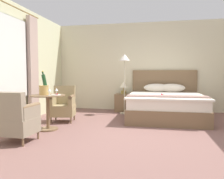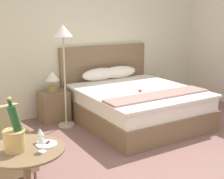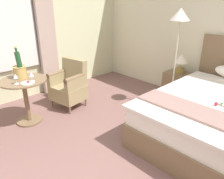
# 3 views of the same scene
# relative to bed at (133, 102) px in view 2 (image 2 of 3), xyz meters

# --- Properties ---
(ground_plane) EXTENTS (7.37, 7.37, 0.00)m
(ground_plane) POSITION_rel_bed_xyz_m (-0.50, -1.84, -0.35)
(ground_plane) COLOR #7D5852
(wall_headboard_side) EXTENTS (5.99, 0.12, 2.79)m
(wall_headboard_side) POSITION_rel_bed_xyz_m (-0.50, 1.15, 1.04)
(wall_headboard_side) COLOR beige
(wall_headboard_side) RESTS_ON ground
(bed) EXTENTS (1.96, 2.26, 1.29)m
(bed) POSITION_rel_bed_xyz_m (0.00, 0.00, 0.00)
(bed) COLOR brown
(bed) RESTS_ON ground
(nightstand) EXTENTS (0.53, 0.42, 0.55)m
(nightstand) POSITION_rel_bed_xyz_m (-1.23, 0.77, -0.08)
(nightstand) COLOR brown
(nightstand) RESTS_ON ground
(bedside_lamp) EXTENTS (0.25, 0.25, 0.37)m
(bedside_lamp) POSITION_rel_bed_xyz_m (-1.23, 0.77, 0.44)
(bedside_lamp) COLOR olive
(bedside_lamp) RESTS_ON nightstand
(floor_lamp_brass) EXTENTS (0.32, 0.32, 1.75)m
(floor_lamp_brass) POSITION_rel_bed_xyz_m (-1.15, 0.39, 1.09)
(floor_lamp_brass) COLOR #BFB89E
(floor_lamp_brass) RESTS_ON ground
(side_table_round) EXTENTS (0.71, 0.71, 0.73)m
(side_table_round) POSITION_rel_bed_xyz_m (-2.45, -1.79, 0.11)
(side_table_round) COLOR brown
(side_table_round) RESTS_ON ground
(champagne_bucket) EXTENTS (0.20, 0.20, 0.50)m
(champagne_bucket) POSITION_rel_bed_xyz_m (-2.54, -1.78, 0.52)
(champagne_bucket) COLOR tan
(champagne_bucket) RESTS_ON side_table_round
(wine_glass_near_bucket) EXTENTS (0.07, 0.07, 0.15)m
(wine_glass_near_bucket) POSITION_rel_bed_xyz_m (-2.34, -1.93, 0.49)
(wine_glass_near_bucket) COLOR white
(wine_glass_near_bucket) RESTS_ON side_table_round
(wine_glass_near_edge) EXTENTS (0.07, 0.07, 0.14)m
(wine_glass_near_edge) POSITION_rel_bed_xyz_m (-2.29, -1.72, 0.48)
(wine_glass_near_edge) COLOR white
(wine_glass_near_edge) RESTS_ON side_table_round
(snack_plate) EXTENTS (0.20, 0.20, 0.04)m
(snack_plate) POSITION_rel_bed_xyz_m (-2.26, -1.81, 0.39)
(snack_plate) COLOR white
(snack_plate) RESTS_ON side_table_round
(armchair_by_window) EXTENTS (0.63, 0.60, 0.88)m
(armchair_by_window) POSITION_rel_bed_xyz_m (-2.48, -0.96, 0.06)
(armchair_by_window) COLOR brown
(armchair_by_window) RESTS_ON ground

